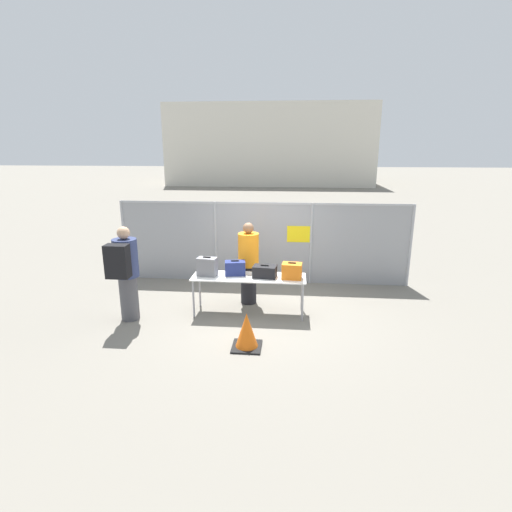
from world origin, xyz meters
TOP-DOWN VIEW (x-y plane):
  - ground_plane at (0.00, 0.00)m, footprint 120.00×120.00m
  - fence_section at (0.01, 1.82)m, footprint 7.13×0.07m
  - inspection_table at (-0.13, -0.18)m, footprint 2.27×0.68m
  - suitcase_grey at (-0.96, -0.20)m, footprint 0.41×0.28m
  - suitcase_navy at (-0.41, -0.10)m, footprint 0.44×0.31m
  - suitcase_black at (0.19, -0.19)m, footprint 0.49×0.35m
  - suitcase_orange at (0.73, -0.23)m, footprint 0.41×0.31m
  - traveler_hooded at (-2.43, -0.74)m, footprint 0.46×0.71m
  - security_worker_near at (-0.20, 0.39)m, footprint 0.44×0.44m
  - utility_trailer at (0.52, 4.15)m, footprint 3.91×2.04m
  - distant_hangar at (-1.37, 30.97)m, footprint 17.53×10.57m
  - traffic_cone at (-0.01, -1.63)m, footprint 0.50×0.50m

SIDE VIEW (x-z plane):
  - ground_plane at x=0.00m, z-range 0.00..0.00m
  - traffic_cone at x=-0.01m, z-range -0.02..0.60m
  - utility_trailer at x=0.52m, z-range 0.06..0.68m
  - inspection_table at x=-0.13m, z-range 0.34..1.13m
  - suitcase_black at x=0.19m, z-range 0.78..1.03m
  - security_worker_near at x=-0.20m, z-range 0.03..1.80m
  - suitcase_navy at x=-0.41m, z-range 0.78..1.08m
  - suitcase_orange at x=0.73m, z-range 0.78..1.11m
  - suitcase_grey at x=-0.96m, z-range 0.78..1.17m
  - traveler_hooded at x=-2.43m, z-range 0.09..1.95m
  - fence_section at x=0.01m, z-range 0.05..2.05m
  - distant_hangar at x=-1.37m, z-range 0.00..6.74m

